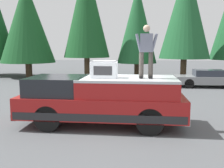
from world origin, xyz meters
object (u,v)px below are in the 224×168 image
parked_car_grey (207,78)px  compressor_unit (104,69)px  person_on_truck_bed (146,50)px  pickup_truck (102,100)px

parked_car_grey → compressor_unit: bearing=148.7°
person_on_truck_bed → parked_car_grey: size_ratio=0.41×
pickup_truck → compressor_unit: 1.07m
compressor_unit → parked_car_grey: compressor_unit is taller
compressor_unit → person_on_truck_bed: bearing=-89.0°
compressor_unit → parked_car_grey: bearing=-31.3°
pickup_truck → parked_car_grey: size_ratio=1.35×
compressor_unit → person_on_truck_bed: size_ratio=0.50×
pickup_truck → parked_car_grey: (9.17, -5.79, -0.29)m
person_on_truck_bed → parked_car_grey: person_on_truck_bed is taller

